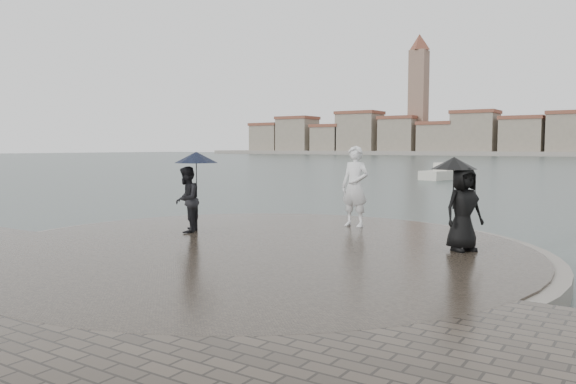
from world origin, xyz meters
The scene contains 6 objects.
ground centered at (0.00, 0.00, 0.00)m, with size 400.00×400.00×0.00m, color #2B3835.
kerb_ring centered at (0.00, 3.50, 0.16)m, with size 12.50×12.50×0.32m, color gray.
quay_tip centered at (0.00, 3.50, 0.18)m, with size 11.90×11.90×0.36m, color #2D261E.
statue centered at (0.50, 7.34, 1.45)m, with size 0.80×0.52×2.18m, color white.
visitor_left centered at (-2.50, 4.08, 1.50)m, with size 1.28×1.16×2.04m.
visitor_right centered at (3.94, 5.37, 1.45)m, with size 1.21×1.09×1.95m.
Camera 1 is at (7.29, -6.30, 2.52)m, focal length 35.00 mm.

